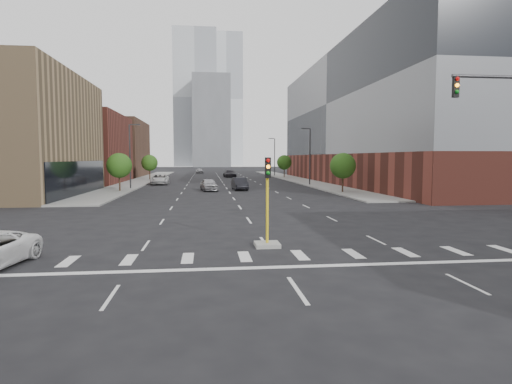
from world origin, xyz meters
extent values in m
plane|color=black|center=(0.00, 0.00, 0.00)|extent=(400.00, 400.00, 0.00)
cube|color=gray|center=(-15.00, 74.00, 0.07)|extent=(5.00, 92.00, 0.15)
cube|color=gray|center=(15.00, 74.00, 0.07)|extent=(5.00, 92.00, 0.15)
cube|color=brown|center=(-27.50, 66.00, 6.00)|extent=(20.00, 22.00, 12.00)
cube|color=brown|center=(-27.50, 92.00, 6.50)|extent=(20.00, 24.00, 13.00)
cube|color=brown|center=(29.50, 60.00, 2.50)|extent=(24.00, 70.00, 5.00)
cube|color=slate|center=(29.50, 60.00, 13.50)|extent=(24.00, 70.00, 17.00)
cube|color=#B2B7BC|center=(-8.00, 220.00, 35.00)|extent=(22.00, 22.00, 70.00)
cube|color=#B2B7BC|center=(10.00, 260.00, 40.00)|extent=(20.00, 20.00, 80.00)
cube|color=slate|center=(0.00, 200.00, 22.00)|extent=(18.00, 18.00, 44.00)
cube|color=#999993|center=(0.00, 9.00, 0.10)|extent=(1.20, 1.20, 0.20)
cylinder|color=gold|center=(0.00, 9.00, 1.80)|extent=(0.14, 0.14, 3.20)
cube|color=black|center=(0.00, 8.82, 3.90)|extent=(0.28, 0.18, 1.00)
sphere|color=red|center=(0.00, 8.72, 4.25)|extent=(0.18, 0.18, 0.18)
sphere|color=orange|center=(0.00, 8.72, 3.95)|extent=(0.18, 0.18, 0.18)
sphere|color=#0C7F19|center=(0.00, 8.72, 3.65)|extent=(0.18, 0.18, 0.18)
cylinder|color=#2D2D30|center=(11.00, 7.50, 8.20)|extent=(5.00, 0.16, 0.16)
cube|color=black|center=(8.70, 7.50, 7.70)|extent=(0.28, 0.18, 1.00)
sphere|color=red|center=(8.70, 7.38, 8.05)|extent=(0.18, 0.18, 0.18)
sphere|color=orange|center=(8.70, 7.38, 7.75)|extent=(0.18, 0.18, 0.18)
sphere|color=#0C7F19|center=(8.70, 7.38, 7.45)|extent=(0.18, 0.18, 0.18)
cylinder|color=#2D2D30|center=(13.50, 55.00, 4.50)|extent=(0.20, 0.20, 9.00)
cube|color=#2D2D30|center=(12.70, 55.00, 9.00)|extent=(1.40, 0.22, 0.15)
cylinder|color=#2D2D30|center=(13.50, 90.00, 4.50)|extent=(0.20, 0.20, 9.00)
cube|color=#2D2D30|center=(12.70, 90.00, 9.00)|extent=(1.40, 0.22, 0.15)
cylinder|color=#2D2D30|center=(-13.50, 50.00, 4.50)|extent=(0.20, 0.20, 9.00)
cube|color=#2D2D30|center=(-12.70, 50.00, 9.00)|extent=(1.40, 0.22, 0.15)
cylinder|color=#382619|center=(-14.00, 45.00, 1.02)|extent=(0.20, 0.20, 1.75)
sphere|color=#235115|center=(-14.00, 45.00, 3.40)|extent=(3.20, 3.20, 3.20)
cylinder|color=#382619|center=(-14.00, 75.00, 1.02)|extent=(0.20, 0.20, 1.75)
sphere|color=#235115|center=(-14.00, 75.00, 3.40)|extent=(3.20, 3.20, 3.20)
cylinder|color=#382619|center=(14.00, 40.00, 1.02)|extent=(0.20, 0.20, 1.75)
sphere|color=#235115|center=(14.00, 40.00, 3.40)|extent=(3.20, 3.20, 3.20)
cylinder|color=#382619|center=(14.00, 80.00, 1.02)|extent=(0.20, 0.20, 1.75)
sphere|color=#235115|center=(14.00, 80.00, 3.40)|extent=(3.20, 3.20, 3.20)
imported|color=#A7A7AB|center=(-2.57, 45.43, 0.83)|extent=(2.62, 5.09, 1.66)
imported|color=black|center=(1.63, 46.59, 0.84)|extent=(2.09, 5.20, 1.68)
imported|color=#B1B1B1|center=(-10.50, 60.12, 0.85)|extent=(3.09, 6.26, 1.71)
imported|color=black|center=(2.41, 84.83, 0.82)|extent=(2.99, 5.92, 1.65)
imported|color=#A9AAAE|center=(-4.73, 111.10, 0.74)|extent=(2.33, 4.52, 1.47)
camera|label=1|loc=(-2.99, -11.60, 4.37)|focal=30.00mm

